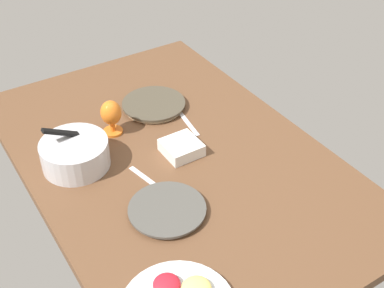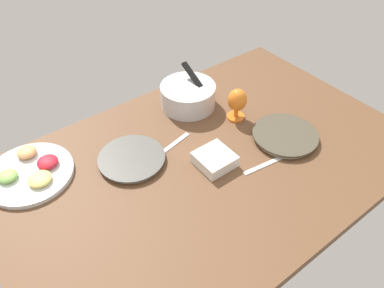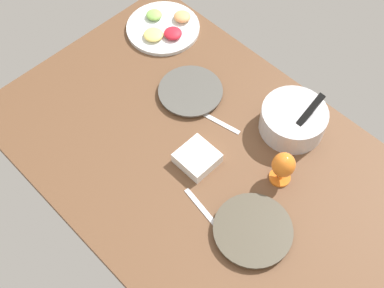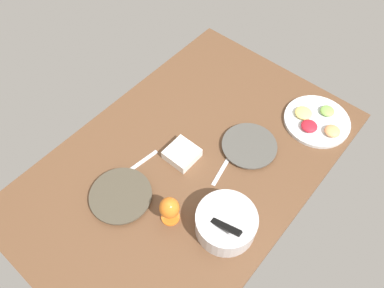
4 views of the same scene
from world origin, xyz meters
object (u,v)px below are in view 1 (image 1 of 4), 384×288
(hurricane_glass_orange, at_px, (111,114))
(square_bowl_white, at_px, (181,147))
(mixing_bowl, at_px, (75,153))
(dinner_plate_right, at_px, (154,105))
(dinner_plate_left, at_px, (167,210))

(hurricane_glass_orange, height_order, square_bowl_white, hurricane_glass_orange)
(square_bowl_white, bearing_deg, mixing_bowl, 68.04)
(mixing_bowl, relative_size, hurricane_glass_orange, 1.70)
(dinner_plate_right, distance_m, mixing_bowl, 0.46)
(dinner_plate_left, distance_m, mixing_bowl, 0.42)
(dinner_plate_left, relative_size, dinner_plate_right, 0.96)
(dinner_plate_right, xyz_separation_m, mixing_bowl, (-0.18, 0.42, 0.04))
(dinner_plate_left, relative_size, mixing_bowl, 1.05)
(mixing_bowl, distance_m, square_bowl_white, 0.39)
(hurricane_glass_orange, distance_m, square_bowl_white, 0.31)
(dinner_plate_left, distance_m, dinner_plate_right, 0.63)
(mixing_bowl, height_order, hurricane_glass_orange, mixing_bowl)
(square_bowl_white, bearing_deg, dinner_plate_right, -10.78)
(dinner_plate_right, distance_m, hurricane_glass_orange, 0.25)
(hurricane_glass_orange, relative_size, square_bowl_white, 1.09)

